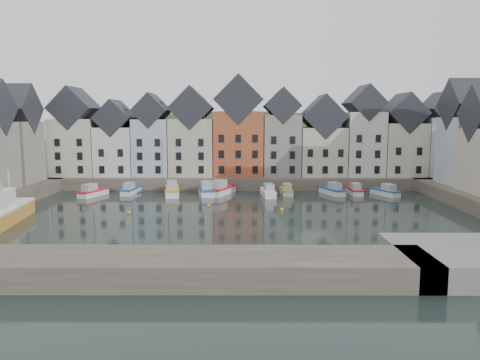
{
  "coord_description": "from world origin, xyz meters",
  "views": [
    {
      "loc": [
        0.57,
        -56.31,
        12.35
      ],
      "look_at": [
        0.41,
        6.0,
        4.01
      ],
      "focal_mm": 35.0,
      "sensor_mm": 36.0,
      "label": 1
    }
  ],
  "objects": [
    {
      "name": "boat_g",
      "position": [
        7.89,
        18.25,
        0.61
      ],
      "size": [
        1.83,
        5.4,
        2.06
      ],
      "rotation": [
        0.0,
        0.0,
        0.03
      ],
      "color": "silver",
      "rests_on": "ground"
    },
    {
      "name": "boat_j",
      "position": [
        23.62,
        17.38,
        0.63
      ],
      "size": [
        3.86,
        5.74,
        2.12
      ],
      "rotation": [
        0.0,
        0.0,
        0.43
      ],
      "color": "silver",
      "rests_on": "ground"
    },
    {
      "name": "near_wall",
      "position": [
        -10.0,
        -22.0,
        1.0
      ],
      "size": [
        50.0,
        6.0,
        2.0
      ],
      "primitive_type": "cube",
      "color": "#463D36",
      "rests_on": "ground"
    },
    {
      "name": "far_quay",
      "position": [
        0.0,
        30.0,
        1.0
      ],
      "size": [
        90.0,
        16.0,
        2.0
      ],
      "primitive_type": "cube",
      "color": "#463D36",
      "rests_on": "ground"
    },
    {
      "name": "ground",
      "position": [
        0.0,
        0.0,
        0.0
      ],
      "size": [
        260.0,
        260.0,
        0.0
      ],
      "primitive_type": "plane",
      "color": "black",
      "rests_on": "ground"
    },
    {
      "name": "boat_e",
      "position": [
        -2.62,
        18.36,
        0.79
      ],
      "size": [
        4.62,
        7.16,
        2.64
      ],
      "rotation": [
        0.0,
        0.0,
        -0.4
      ],
      "color": "silver",
      "rests_on": "ground"
    },
    {
      "name": "boat_f",
      "position": [
        4.85,
        16.61,
        0.68
      ],
      "size": [
        2.4,
        6.1,
        2.29
      ],
      "rotation": [
        0.0,
        0.0,
        0.09
      ],
      "color": "silver",
      "rests_on": "ground"
    },
    {
      "name": "mooring_buoys",
      "position": [
        -4.0,
        5.33,
        0.15
      ],
      "size": [
        20.5,
        5.5,
        0.5
      ],
      "color": "gold",
      "rests_on": "ground"
    },
    {
      "name": "boat_i",
      "position": [
        18.94,
        18.54,
        0.63
      ],
      "size": [
        1.83,
        5.55,
        2.12
      ],
      "rotation": [
        0.0,
        0.0,
        0.02
      ],
      "color": "silver",
      "rests_on": "ground"
    },
    {
      "name": "boat_a",
      "position": [
        -22.91,
        16.43,
        0.67
      ],
      "size": [
        3.72,
        6.16,
        2.26
      ],
      "rotation": [
        0.0,
        0.0,
        -0.35
      ],
      "color": "silver",
      "rests_on": "ground"
    },
    {
      "name": "far_terrace",
      "position": [
        3.21,
        28.0,
        8.88
      ],
      "size": [
        72.37,
        8.16,
        17.78
      ],
      "color": "beige",
      "rests_on": "far_quay"
    },
    {
      "name": "boat_b",
      "position": [
        -17.46,
        18.81,
        0.63
      ],
      "size": [
        2.43,
        5.73,
        2.13
      ],
      "rotation": [
        0.0,
        0.0,
        -0.13
      ],
      "color": "silver",
      "rests_on": "ground"
    },
    {
      "name": "hillside",
      "position": [
        0.02,
        56.0,
        -17.96
      ],
      "size": [
        153.6,
        70.4,
        64.0
      ],
      "color": "#203118",
      "rests_on": "ground"
    },
    {
      "name": "boat_h",
      "position": [
        15.33,
        18.34,
        0.67
      ],
      "size": [
        3.64,
        6.11,
        2.24
      ],
      "rotation": [
        0.0,
        0.0,
        0.34
      ],
      "color": "silver",
      "rests_on": "ground"
    },
    {
      "name": "large_vessel",
      "position": [
        -27.43,
        -2.7,
        1.48
      ],
      "size": [
        4.64,
        12.41,
        6.31
      ],
      "rotation": [
        0.0,
        0.0,
        0.11
      ],
      "color": "gold",
      "rests_on": "ground"
    },
    {
      "name": "boat_d",
      "position": [
        -5.12,
        17.7,
        0.81
      ],
      "size": [
        3.15,
        6.8,
        12.51
      ],
      "rotation": [
        0.0,
        0.0,
        0.18
      ],
      "color": "silver",
      "rests_on": "ground"
    },
    {
      "name": "boat_c",
      "position": [
        -10.46,
        17.37,
        0.8
      ],
      "size": [
        3.19,
        7.27,
        2.7
      ],
      "rotation": [
        0.0,
        0.0,
        0.15
      ],
      "color": "silver",
      "rests_on": "ground"
    }
  ]
}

